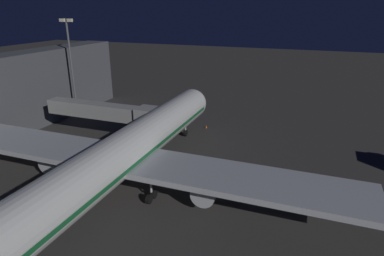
{
  "coord_description": "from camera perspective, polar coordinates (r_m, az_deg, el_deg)",
  "views": [
    {
      "loc": [
        -21.3,
        38.27,
        22.35
      ],
      "look_at": [
        -3.0,
        -9.93,
        3.5
      ],
      "focal_mm": 30.93,
      "sensor_mm": 36.0,
      "label": 1
    }
  ],
  "objects": [
    {
      "name": "ground_plane",
      "position": [
        49.17,
        -7.46,
        -7.14
      ],
      "size": [
        320.0,
        320.0,
        0.0
      ],
      "primitive_type": "plane",
      "color": "#383533"
    },
    {
      "name": "airliner_at_gate",
      "position": [
        40.8,
        -13.05,
        -5.35
      ],
      "size": [
        58.21,
        58.48,
        18.1
      ],
      "color": "silver",
      "rests_on": "ground_plane"
    },
    {
      "name": "jet_bridge",
      "position": [
        59.01,
        -14.12,
        2.71
      ],
      "size": [
        21.41,
        3.4,
        6.88
      ],
      "color": "#9E9E99",
      "rests_on": "ground_plane"
    },
    {
      "name": "apron_floodlight_mast",
      "position": [
        72.48,
        -20.08,
        10.39
      ],
      "size": [
        2.9,
        0.5,
        20.32
      ],
      "color": "#59595E",
      "rests_on": "ground_plane"
    },
    {
      "name": "traffic_cone_nose_port",
      "position": [
        65.11,
        2.47,
        0.25
      ],
      "size": [
        0.36,
        0.36,
        0.55
      ],
      "primitive_type": "cone",
      "color": "orange",
      "rests_on": "ground_plane"
    },
    {
      "name": "traffic_cone_nose_starboard",
      "position": [
        66.54,
        -1.13,
        0.7
      ],
      "size": [
        0.36,
        0.36,
        0.55
      ],
      "primitive_type": "cone",
      "color": "orange",
      "rests_on": "ground_plane"
    }
  ]
}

